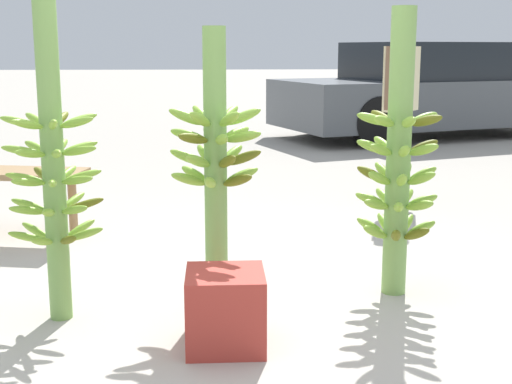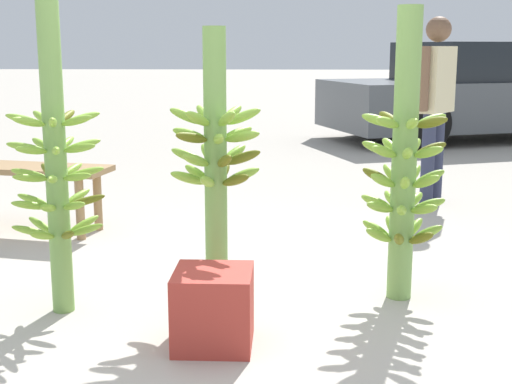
{
  "view_description": "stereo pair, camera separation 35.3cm",
  "coord_description": "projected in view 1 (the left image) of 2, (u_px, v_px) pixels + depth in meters",
  "views": [
    {
      "loc": [
        -0.05,
        -3.25,
        1.29
      ],
      "look_at": [
        0.14,
        0.2,
        0.58
      ],
      "focal_mm": 50.0,
      "sensor_mm": 36.0,
      "label": 1
    },
    {
      "loc": [
        0.3,
        -3.25,
        1.29
      ],
      "look_at": [
        0.14,
        0.2,
        0.58
      ],
      "focal_mm": 50.0,
      "sensor_mm": 36.0,
      "label": 2
    }
  ],
  "objects": [
    {
      "name": "parked_car",
      "position": [
        429.0,
        91.0,
        10.42
      ],
      "size": [
        4.67,
        3.12,
        1.36
      ],
      "rotation": [
        0.0,
        0.0,
        1.91
      ],
      "color": "#4C5156",
      "rests_on": "ground_plane"
    },
    {
      "name": "vendor_person",
      "position": [
        401.0,
        92.0,
        6.01
      ],
      "size": [
        0.42,
        0.53,
        1.54
      ],
      "rotation": [
        0.0,
        0.0,
        0.95
      ],
      "color": "#2D334C",
      "rests_on": "ground_plane"
    },
    {
      "name": "produce_crate",
      "position": [
        225.0,
        310.0,
        3.09
      ],
      "size": [
        0.34,
        0.34,
        0.34
      ],
      "color": "#B2382D",
      "rests_on": "ground_plane"
    },
    {
      "name": "banana_stalk_left",
      "position": [
        53.0,
        170.0,
        3.32
      ],
      "size": [
        0.46,
        0.46,
        1.5
      ],
      "color": "#7AA851",
      "rests_on": "ground_plane"
    },
    {
      "name": "banana_stalk_right",
      "position": [
        398.0,
        162.0,
        3.68
      ],
      "size": [
        0.45,
        0.45,
        1.49
      ],
      "color": "#7AA851",
      "rests_on": "ground_plane"
    },
    {
      "name": "banana_stalk_center",
      "position": [
        215.0,
        162.0,
        3.48
      ],
      "size": [
        0.47,
        0.47,
        1.39
      ],
      "color": "#7AA851",
      "rests_on": "ground_plane"
    },
    {
      "name": "ground_plane",
      "position": [
        229.0,
        319.0,
        3.44
      ],
      "size": [
        80.0,
        80.0,
        0.0
      ],
      "primitive_type": "plane",
      "color": "#B2AA9E"
    }
  ]
}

